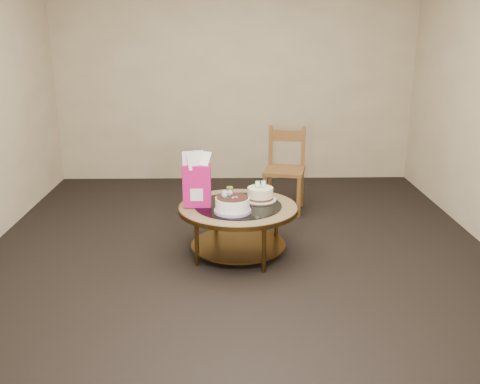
{
  "coord_description": "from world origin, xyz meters",
  "views": [
    {
      "loc": [
        -0.07,
        -4.29,
        1.9
      ],
      "look_at": [
        0.02,
        0.02,
        0.57
      ],
      "focal_mm": 40.0,
      "sensor_mm": 36.0,
      "label": 1
    }
  ],
  "objects_px": {
    "gift_bag": "(197,180)",
    "dining_chair": "(285,169)",
    "decorated_cake": "(232,205)",
    "cream_cake": "(260,194)",
    "coffee_table": "(238,214)"
  },
  "relations": [
    {
      "from": "decorated_cake",
      "to": "cream_cake",
      "type": "relative_size",
      "value": 1.09
    },
    {
      "from": "coffee_table",
      "to": "cream_cake",
      "type": "distance_m",
      "value": 0.28
    },
    {
      "from": "decorated_cake",
      "to": "dining_chair",
      "type": "xyz_separation_m",
      "value": [
        0.57,
        1.4,
        -0.06
      ]
    },
    {
      "from": "decorated_cake",
      "to": "cream_cake",
      "type": "bearing_deg",
      "value": 51.67
    },
    {
      "from": "coffee_table",
      "to": "cream_cake",
      "type": "relative_size",
      "value": 3.66
    },
    {
      "from": "decorated_cake",
      "to": "dining_chair",
      "type": "distance_m",
      "value": 1.51
    },
    {
      "from": "cream_cake",
      "to": "dining_chair",
      "type": "distance_m",
      "value": 1.13
    },
    {
      "from": "decorated_cake",
      "to": "cream_cake",
      "type": "height_order",
      "value": "same"
    },
    {
      "from": "coffee_table",
      "to": "cream_cake",
      "type": "height_order",
      "value": "cream_cake"
    },
    {
      "from": "cream_cake",
      "to": "gift_bag",
      "type": "height_order",
      "value": "gift_bag"
    },
    {
      "from": "coffee_table",
      "to": "cream_cake",
      "type": "bearing_deg",
      "value": 35.76
    },
    {
      "from": "gift_bag",
      "to": "dining_chair",
      "type": "distance_m",
      "value": 1.52
    },
    {
      "from": "gift_bag",
      "to": "dining_chair",
      "type": "height_order",
      "value": "gift_bag"
    },
    {
      "from": "gift_bag",
      "to": "dining_chair",
      "type": "relative_size",
      "value": 0.52
    },
    {
      "from": "dining_chair",
      "to": "decorated_cake",
      "type": "bearing_deg",
      "value": -99.64
    }
  ]
}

